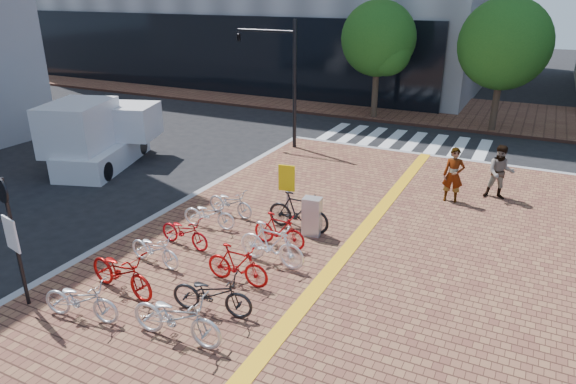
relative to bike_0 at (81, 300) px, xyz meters
The scene contains 24 objects.
ground 3.34m from the bike_0, 54.33° to the left, with size 120.00×120.00×0.00m, color black.
kerb_north 15.48m from the bike_0, 71.48° to the left, with size 14.00×0.25×0.15m, color gray.
far_sidewalk 23.75m from the bike_0, 85.38° to the left, with size 70.00×8.00×0.15m, color brown.
crosswalk 16.85m from the bike_0, 81.76° to the left, with size 7.50×4.00×0.01m.
street_trees 21.57m from the bike_0, 70.93° to the left, with size 16.20×4.60×6.35m.
bike_0 is the anchor object (origin of this frame).
bike_1 1.15m from the bike_0, 88.50° to the left, with size 0.69×1.99×1.05m, color #A40D0B.
bike_2 2.48m from the bike_0, 93.27° to the left, with size 0.56×1.60×0.84m, color white.
bike_3 3.60m from the bike_0, 91.21° to the left, with size 0.56×1.60×0.84m, color #B20C14.
bike_4 4.85m from the bike_0, 91.73° to the left, with size 0.56×1.60×0.84m, color white.
bike_5 5.84m from the bike_0, 90.54° to the left, with size 0.55×1.59×0.83m, color silver.
bike_6 2.24m from the bike_0, ahead, with size 0.70×2.01×1.06m, color silver.
bike_7 2.70m from the bike_0, 30.64° to the left, with size 0.63×1.81×0.95m, color black.
bike_8 3.41m from the bike_0, 50.55° to the left, with size 0.45×1.61×0.97m, color #AE0C0C.
bike_9 4.50m from the bike_0, 56.87° to the left, with size 0.52×1.84×1.11m, color white.
bike_10 5.19m from the bike_0, 65.10° to the left, with size 0.44×1.55×0.93m, color #AA0C0F.
bike_11 6.24m from the bike_0, 69.20° to the left, with size 0.53×1.88×1.13m, color black.
pedestrian_a 11.51m from the bike_0, 60.09° to the left, with size 0.65×0.43×1.79m, color gray.
pedestrian_b 13.00m from the bike_0, 57.13° to the left, with size 0.87×0.68×1.79m, color #454A58.
utility_box 6.33m from the bike_0, 64.96° to the left, with size 0.50×0.37×1.10m, color #B4B4B9.
yellow_sign 6.42m from the bike_0, 74.43° to the left, with size 0.48×0.15×1.78m.
notice_sign 2.08m from the bike_0, behind, with size 0.54×0.19×2.98m.
traffic_light_pole 13.84m from the bike_0, 101.48° to the left, with size 2.84×1.10×5.30m.
box_truck 10.77m from the bike_0, 132.76° to the left, with size 3.33×4.96×2.65m.
Camera 1 is at (5.93, -8.83, 6.60)m, focal length 32.00 mm.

